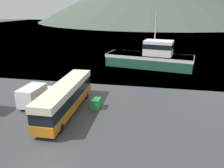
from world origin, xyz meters
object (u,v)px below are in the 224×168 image
object	(u,v)px
tour_bus	(66,97)
storage_bin	(96,103)
fishing_boat	(151,57)
delivery_van	(35,95)

from	to	relation	value
tour_bus	storage_bin	bearing A→B (deg)	27.19
fishing_boat	storage_bin	distance (m)	22.16
tour_bus	fishing_boat	xyz separation A→B (m)	(9.32, 22.84, 0.11)
fishing_boat	storage_bin	world-z (taller)	fishing_boat
tour_bus	delivery_van	bearing A→B (deg)	165.29
delivery_van	storage_bin	distance (m)	7.79
tour_bus	delivery_van	world-z (taller)	tour_bus
tour_bus	delivery_van	size ratio (longest dim) A/B	2.34
delivery_van	tour_bus	bearing A→B (deg)	-10.92
fishing_boat	storage_bin	xyz separation A→B (m)	(-6.23, -21.22, -1.42)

